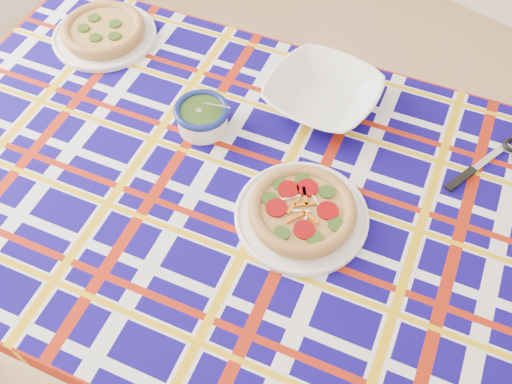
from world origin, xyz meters
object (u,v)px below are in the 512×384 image
Objects in this scene: dining_table at (238,207)px; pesto_bowl at (202,115)px; serving_bowl at (322,95)px; main_focaccia_plate at (302,210)px.

dining_table is 0.24m from pesto_bowl.
dining_table is at bearing -88.96° from serving_bowl.
main_focaccia_plate is 0.35m from pesto_bowl.
main_focaccia_plate is 0.35m from serving_bowl.
main_focaccia_plate reaches higher than dining_table.
serving_bowl is (-0.01, 0.34, 0.11)m from dining_table.
pesto_bowl is at bearing 138.02° from dining_table.
main_focaccia_plate is at bearing -61.28° from serving_bowl.
pesto_bowl is at bearing -125.97° from serving_bowl.
serving_bowl is (0.18, 0.25, -0.01)m from pesto_bowl.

